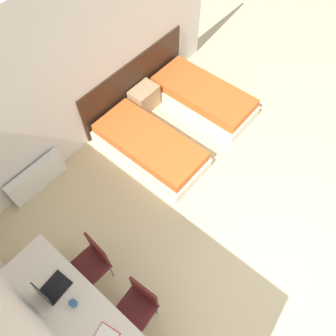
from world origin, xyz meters
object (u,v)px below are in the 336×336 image
(nightstand, at_px, (144,98))
(laptop, at_px, (51,290))
(bed_near_door, at_px, (203,97))
(chair_near_laptop, at_px, (92,261))
(chair_near_notebook, at_px, (139,304))
(bed_near_window, at_px, (150,147))

(nightstand, xyz_separation_m, laptop, (-3.20, -1.57, 0.58))
(bed_near_door, relative_size, chair_near_laptop, 2.10)
(chair_near_laptop, height_order, laptop, laptop)
(bed_near_door, xyz_separation_m, chair_near_notebook, (-3.40, -1.57, 0.31))
(bed_near_door, xyz_separation_m, chair_near_laptop, (-3.40, -0.79, 0.31))
(chair_near_laptop, distance_m, laptop, 0.61)
(bed_near_window, bearing_deg, nightstand, 46.85)
(chair_near_laptop, height_order, chair_near_notebook, same)
(chair_near_notebook, height_order, laptop, laptop)
(bed_near_window, bearing_deg, laptop, -162.39)
(laptop, bearing_deg, bed_near_window, 13.39)
(bed_near_door, bearing_deg, bed_near_window, 180.00)
(chair_near_notebook, relative_size, laptop, 2.76)
(bed_near_door, distance_m, laptop, 4.06)
(bed_near_window, height_order, chair_near_laptop, chair_near_laptop)
(laptop, bearing_deg, chair_near_laptop, -4.96)
(bed_near_window, relative_size, chair_near_notebook, 2.10)
(bed_near_window, relative_size, laptop, 5.80)
(bed_near_door, distance_m, nightstand, 1.07)
(bed_near_door, bearing_deg, chair_near_laptop, -166.90)
(bed_near_door, height_order, laptop, laptop)
(nightstand, distance_m, chair_near_notebook, 3.57)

